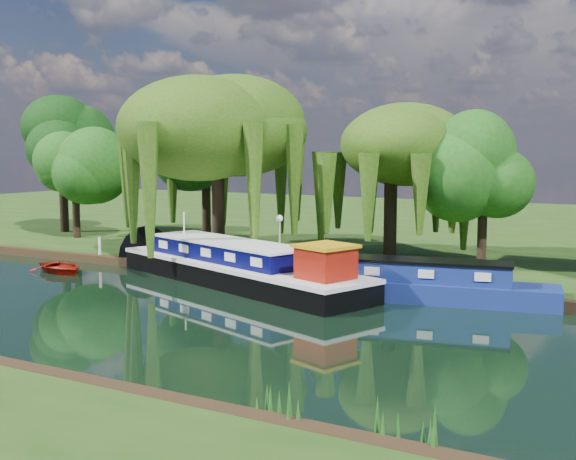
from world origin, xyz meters
The scene contains 14 objects.
ground centered at (0.00, 0.00, 0.00)m, with size 120.00×120.00×0.00m, color black.
far_bank centered at (0.00, 34.00, 0.23)m, with size 120.00×52.00×0.45m, color #1E3B10.
dutch_barge centered at (0.48, 6.73, 0.81)m, with size 15.74×8.50×3.27m.
narrowboat centered at (8.36, 7.30, 0.67)m, with size 13.08×4.52×1.88m.
red_dinghy centered at (-9.48, 4.99, 0.00)m, with size 2.44×3.41×0.71m, color maroon.
willow_left centered at (-3.80, 11.19, 7.32)m, with size 7.89×7.89×9.45m.
willow_right centered at (4.98, 14.62, 5.95)m, with size 6.19×6.19×7.54m.
tree_far_left centered at (-16.95, 13.51, 5.33)m, with size 4.41×4.41×7.11m.
tree_far_back centered at (-20.33, 15.67, 6.54)m, with size 5.19×5.19×8.73m.
tree_far_mid centered at (-8.22, 16.23, 6.06)m, with size 4.97×4.97×8.13m.
tree_far_right centered at (9.89, 14.64, 5.11)m, with size 4.13×4.13×6.76m.
lamppost centered at (0.50, 10.50, 2.42)m, with size 0.36×0.36×2.56m.
mooring_posts centered at (-0.50, 8.40, 0.95)m, with size 19.16×0.16×1.00m.
reeds_near centered at (6.87, -7.57, 0.55)m, with size 33.70×1.50×1.10m.
Camera 1 is at (18.91, -21.58, 6.43)m, focal length 45.00 mm.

